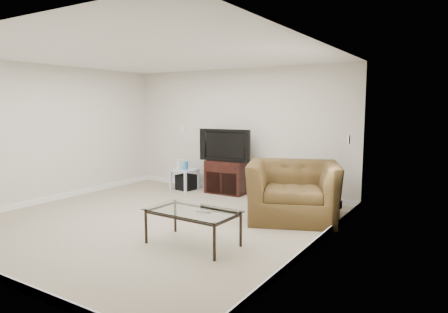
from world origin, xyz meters
The scene contains 18 objects.
floor centered at (0.00, 0.00, 0.00)m, with size 5.00×5.00×0.00m, color tan.
ceiling centered at (0.00, 0.00, 2.50)m, with size 5.00×5.00×0.00m, color white.
wall_back centered at (0.00, 2.50, 1.25)m, with size 5.00×0.02×2.50m, color silver.
wall_left centered at (-2.50, 0.00, 1.25)m, with size 0.02×5.00×2.50m, color silver.
wall_right centered at (2.50, 0.00, 1.25)m, with size 0.02×5.00×2.50m, color silver.
plate_back centered at (-1.40, 2.49, 1.25)m, with size 0.12×0.02×0.12m, color white.
plate_right_switch centered at (2.49, 1.60, 1.25)m, with size 0.02×0.09×0.13m, color white.
plate_right_outlet centered at (2.49, 1.30, 0.30)m, with size 0.02×0.08×0.12m, color white.
tv_stand centered at (-0.08, 2.28, 0.33)m, with size 0.80×0.56×0.67m, color black, non-canonical shape.
dvd_player centered at (-0.08, 2.24, 0.56)m, with size 0.42×0.29×0.06m, color black.
television centered at (-0.08, 2.25, 0.99)m, with size 1.03×0.21×0.64m, color black.
side_table centered at (-1.02, 2.06, 0.22)m, with size 0.45×0.45×0.43m, color silver, non-canonical shape.
subwoofer centered at (-0.99, 2.08, 0.15)m, with size 0.33×0.33×0.33m, color black.
game_console centered at (-1.13, 2.05, 0.53)m, with size 0.05×0.14×0.20m, color white.
game_case centered at (-0.97, 2.04, 0.52)m, with size 0.05×0.13×0.17m, color #337FCC.
recliner centered at (1.76, 1.20, 0.60)m, with size 1.37×0.89×1.20m, color #4E3020.
coffee_table centered at (1.14, -0.58, 0.23)m, with size 1.15×0.65×0.45m, color black, non-canonical shape.
remote centered at (1.32, -0.60, 0.46)m, with size 0.18×0.05×0.02m, color #B2B2B7.
Camera 1 is at (4.08, -4.52, 1.75)m, focal length 32.00 mm.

